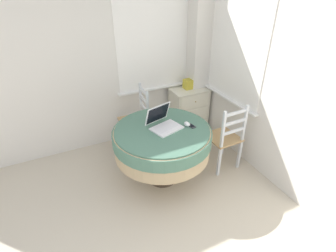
# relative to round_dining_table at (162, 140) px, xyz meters

# --- Properties ---
(corner_room_shell) EXTENTS (4.37, 4.67, 2.55)m
(corner_room_shell) POSITION_rel_round_dining_table_xyz_m (0.34, 0.14, 0.67)
(corner_room_shell) COLOR silver
(corner_room_shell) RESTS_ON ground_plane
(round_dining_table) EXTENTS (1.17, 1.17, 0.76)m
(round_dining_table) POSITION_rel_round_dining_table_xyz_m (0.00, 0.00, 0.00)
(round_dining_table) COLOR #4C3D2D
(round_dining_table) RESTS_ON ground_plane
(laptop) EXTENTS (0.41, 0.41, 0.26)m
(laptop) POSITION_rel_round_dining_table_xyz_m (0.04, 0.04, 0.21)
(laptop) COLOR white
(laptop) RESTS_ON round_dining_table
(computer_mouse) EXTENTS (0.06, 0.09, 0.05)m
(computer_mouse) POSITION_rel_round_dining_table_xyz_m (0.30, -0.06, 0.18)
(computer_mouse) COLOR white
(computer_mouse) RESTS_ON round_dining_table
(cell_phone) EXTENTS (0.07, 0.11, 0.01)m
(cell_phone) POSITION_rel_round_dining_table_xyz_m (0.34, -0.10, 0.16)
(cell_phone) COLOR #2D2D33
(cell_phone) RESTS_ON round_dining_table
(dining_chair_near_back_window) EXTENTS (0.43, 0.42, 0.95)m
(dining_chair_near_back_window) POSITION_rel_round_dining_table_xyz_m (-0.03, 0.85, -0.15)
(dining_chair_near_back_window) COLOR tan
(dining_chair_near_back_window) RESTS_ON ground_plane
(dining_chair_near_right_window) EXTENTS (0.41, 0.41, 0.95)m
(dining_chair_near_right_window) POSITION_rel_round_dining_table_xyz_m (0.85, -0.12, -0.15)
(dining_chair_near_right_window) COLOR tan
(dining_chair_near_right_window) RESTS_ON ground_plane
(corner_cabinet) EXTENTS (0.59, 0.41, 0.74)m
(corner_cabinet) POSITION_rel_round_dining_table_xyz_m (0.91, 0.94, -0.24)
(corner_cabinet) COLOR silver
(corner_cabinet) RESTS_ON ground_plane
(storage_box) EXTENTS (0.20, 0.13, 0.15)m
(storage_box) POSITION_rel_round_dining_table_xyz_m (0.93, 0.97, 0.21)
(storage_box) COLOR gold
(storage_box) RESTS_ON corner_cabinet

